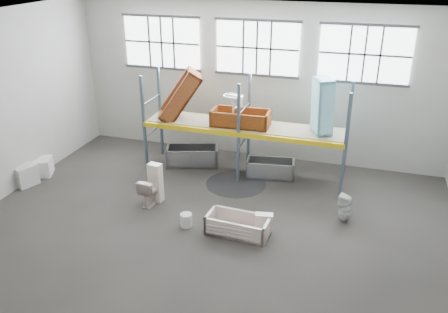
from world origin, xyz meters
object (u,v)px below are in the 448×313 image
at_px(toilet_white, 345,208).
at_px(bucket, 186,220).
at_px(carton_near, 23,174).
at_px(blue_tub_upright, 322,106).
at_px(steel_tub_left, 192,156).
at_px(steel_tub_right, 270,168).
at_px(cistern_tall, 156,182).
at_px(bathtub_beige, 238,225).
at_px(rust_tub_flat, 241,118).
at_px(toilet_beige, 150,191).

relative_size(toilet_white, bucket, 2.15).
bearing_deg(carton_near, blue_tub_upright, 17.62).
bearing_deg(steel_tub_left, toilet_white, -22.79).
bearing_deg(steel_tub_right, cistern_tall, -137.89).
distance_m(bathtub_beige, rust_tub_flat, 3.67).
relative_size(toilet_beige, steel_tub_left, 0.47).
bearing_deg(cistern_tall, blue_tub_upright, 37.92).
relative_size(toilet_beige, blue_tub_upright, 0.49).
distance_m(bathtub_beige, cistern_tall, 2.76).
xyz_separation_m(bathtub_beige, toilet_white, (2.45, 1.33, 0.15)).
distance_m(blue_tub_upright, carton_near, 8.92).
bearing_deg(toilet_white, steel_tub_left, -98.98).
relative_size(cistern_tall, steel_tub_right, 0.78).
bearing_deg(bathtub_beige, rust_tub_flat, 108.19).
bearing_deg(bathtub_beige, blue_tub_upright, 69.07).
height_order(toilet_white, blue_tub_upright, blue_tub_upright).
bearing_deg(bucket, steel_tub_right, 67.45).
height_order(blue_tub_upright, carton_near, blue_tub_upright).
bearing_deg(rust_tub_flat, steel_tub_left, 172.63).
bearing_deg(toilet_beige, carton_near, 4.79).
height_order(cistern_tall, blue_tub_upright, blue_tub_upright).
distance_m(bathtub_beige, toilet_white, 2.79).
height_order(steel_tub_left, steel_tub_right, steel_tub_left).
height_order(cistern_tall, steel_tub_left, cistern_tall).
height_order(bathtub_beige, toilet_white, toilet_white).
distance_m(toilet_beige, steel_tub_left, 2.72).
distance_m(blue_tub_upright, bucket, 4.92).
distance_m(steel_tub_right, blue_tub_upright, 2.55).
bearing_deg(rust_tub_flat, toilet_beige, -126.29).
distance_m(rust_tub_flat, blue_tub_upright, 2.40).
bearing_deg(toilet_beige, rust_tub_flat, -122.07).
xyz_separation_m(cistern_tall, carton_near, (-4.19, -0.23, -0.25)).
relative_size(toilet_beige, cistern_tall, 0.69).
bearing_deg(bathtub_beige, toilet_beige, 168.90).
xyz_separation_m(steel_tub_left, rust_tub_flat, (1.65, -0.21, 1.52)).
bearing_deg(bathtub_beige, steel_tub_left, 129.62).
bearing_deg(blue_tub_upright, cistern_tall, -149.53).
bearing_deg(cistern_tall, carton_near, -169.45).
relative_size(steel_tub_left, rust_tub_flat, 0.95).
relative_size(bathtub_beige, rust_tub_flat, 0.90).
height_order(bucket, carton_near, carton_near).
height_order(cistern_tall, carton_near, cistern_tall).
xyz_separation_m(toilet_white, steel_tub_left, (-4.94, 2.08, -0.07)).
xyz_separation_m(toilet_white, carton_near, (-9.23, -0.68, -0.07)).
distance_m(steel_tub_left, bucket, 3.70).
distance_m(toilet_white, steel_tub_right, 3.08).
bearing_deg(carton_near, toilet_white, 4.20).
bearing_deg(toilet_beige, steel_tub_left, -89.68).
distance_m(steel_tub_left, rust_tub_flat, 2.26).
bearing_deg(blue_tub_upright, bathtub_beige, -114.39).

